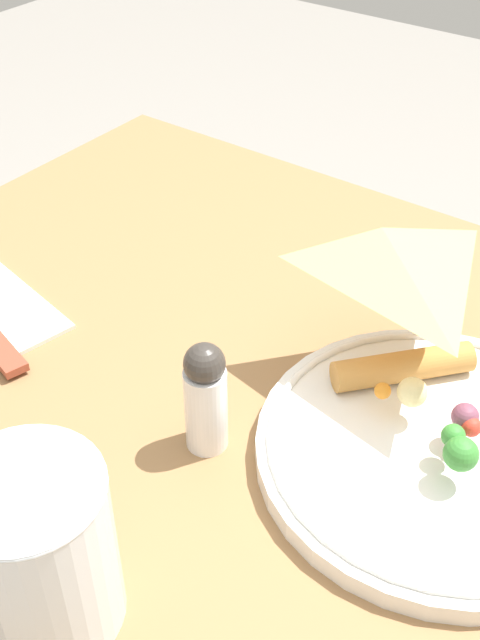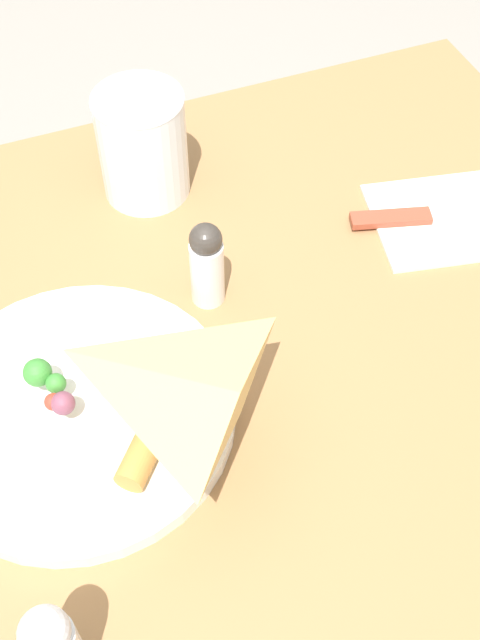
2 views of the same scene
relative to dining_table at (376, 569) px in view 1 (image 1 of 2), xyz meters
The scene contains 4 objects.
dining_table is the anchor object (origin of this frame).
plate_pizza 0.14m from the dining_table, 126.03° to the right, with size 0.26×0.26×0.05m.
milk_glass 0.30m from the dining_table, 62.75° to the left, with size 0.09×0.09×0.11m.
pepper_shaker 0.21m from the dining_table, 25.54° to the left, with size 0.03×0.03×0.09m.
Camera 1 is at (-0.14, 0.37, 1.18)m, focal length 45.00 mm.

